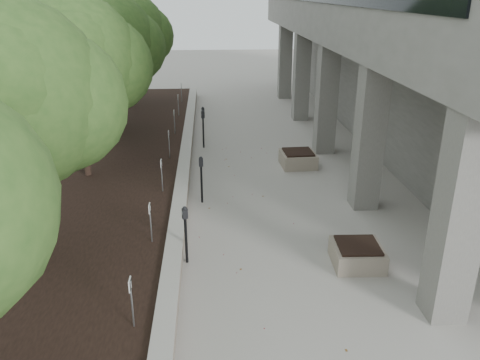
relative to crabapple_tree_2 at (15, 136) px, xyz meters
name	(u,v)px	position (x,y,z in m)	size (l,w,h in m)	color
ground	(272,359)	(4.80, -3.00, -3.12)	(90.00, 90.00, 0.00)	#A6A099
retaining_wall	(185,166)	(2.97, 6.00, -2.87)	(0.39, 26.00, 0.50)	gray
planting_bed	(75,170)	(-0.70, 6.00, -2.92)	(7.00, 26.00, 0.40)	black
crabapple_tree_2	(15,136)	(0.00, 0.00, 0.00)	(4.60, 4.00, 5.44)	#315520
crabapple_tree_3	(78,88)	(0.00, 5.00, 0.00)	(4.60, 4.00, 5.44)	#315520
crabapple_tree_4	(109,64)	(0.00, 10.00, 0.00)	(4.60, 4.00, 5.44)	#315520
crabapple_tree_5	(128,49)	(0.00, 15.00, 0.00)	(4.60, 4.00, 5.44)	#315520
parking_sign_2	(132,303)	(2.45, -2.50, -2.24)	(0.04, 0.22, 0.96)	black
parking_sign_3	(151,223)	(2.45, 0.50, -2.24)	(0.04, 0.22, 0.96)	black
parking_sign_4	(162,176)	(2.45, 3.50, -2.24)	(0.04, 0.22, 0.96)	black
parking_sign_5	(169,144)	(2.45, 6.50, -2.24)	(0.04, 0.22, 0.96)	black
parking_sign_6	(174,122)	(2.45, 9.50, -2.24)	(0.04, 0.22, 0.96)	black
parking_sign_7	(178,105)	(2.45, 12.50, -2.24)	(0.04, 0.22, 0.96)	black
parking_sign_8	(181,92)	(2.45, 15.50, -2.24)	(0.04, 0.22, 0.96)	black
parking_meter_2	(186,235)	(3.25, 0.21, -2.42)	(0.14, 0.10, 1.40)	black
parking_meter_3	(201,180)	(3.57, 3.53, -2.41)	(0.14, 0.10, 1.42)	black
parking_meter_4	(203,129)	(3.60, 8.79, -2.37)	(0.15, 0.11, 1.50)	black
parking_meter_5	(203,123)	(3.59, 9.90, -2.43)	(0.14, 0.10, 1.38)	black
planter_front	(357,254)	(7.10, -0.13, -2.86)	(1.09, 1.09, 0.51)	gray
planter_back	(298,159)	(6.93, 6.45, -2.85)	(1.17, 1.17, 0.55)	gray
berry_scatter	(244,224)	(4.70, 2.00, -3.11)	(3.30, 14.10, 0.02)	maroon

